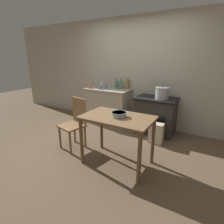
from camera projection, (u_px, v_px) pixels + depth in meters
The scene contains 16 objects.
ground_plane at pixel (98, 148), 3.31m from camera, with size 14.00×14.00×0.00m, color brown.
wall_back at pixel (134, 73), 4.23m from camera, with size 8.00×0.07×2.55m.
counter_cabinet at pixel (108, 106), 4.48m from camera, with size 1.13×0.61×0.89m.
stove at pixel (155, 115), 3.90m from camera, with size 0.87×0.61×0.81m.
work_table at pixel (117, 124), 2.66m from camera, with size 1.06×0.67×0.80m.
chair at pixel (75, 122), 3.23m from camera, with size 0.48×0.48×0.94m.
flour_sack at pixel (156, 133), 3.47m from camera, with size 0.27×0.19×0.40m, color beige.
stock_pot at pixel (162, 93), 3.63m from camera, with size 0.29×0.29×0.27m.
mixing_bowl_large at pixel (119, 114), 2.59m from camera, with size 0.23×0.23×0.07m.
bottle_far_left at pixel (121, 85), 4.31m from camera, with size 0.08×0.08×0.27m.
bottle_left at pixel (116, 84), 4.39m from camera, with size 0.08×0.08×0.26m.
bottle_mid_left at pixel (101, 84), 4.55m from camera, with size 0.06×0.06×0.21m.
bottle_center_left at pixel (128, 85), 4.29m from camera, with size 0.07×0.07×0.29m.
cup_center at pixel (100, 87), 4.29m from camera, with size 0.07×0.07×0.09m, color #4C6B99.
cup_center_right at pixel (107, 87), 4.31m from camera, with size 0.07×0.07×0.09m, color #4C6B99.
cup_mid_right at pixel (90, 87), 4.41m from camera, with size 0.08×0.08×0.08m, color #B74C42.
Camera 1 is at (1.71, -2.42, 1.65)m, focal length 28.00 mm.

